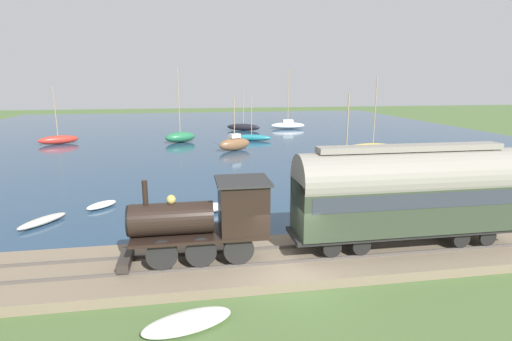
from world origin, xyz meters
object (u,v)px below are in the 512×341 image
(sailboat_navy, at_px, (345,173))
(rowboat_near_shore, at_px, (208,208))
(steam_locomotive, at_px, (210,215))
(beached_dinghy, at_px, (188,322))
(sailboat_teal, at_px, (252,137))
(rowboat_mid_harbor, at_px, (42,221))
(sailboat_black, at_px, (243,127))
(sailboat_red, at_px, (58,139))
(passenger_coach, at_px, (407,191))
(sailboat_green, at_px, (180,137))
(rowboat_far_out, at_px, (102,205))
(sailboat_yellow, at_px, (373,148))
(sailboat_brown, at_px, (235,144))
(sailboat_white, at_px, (288,125))

(sailboat_navy, xyz_separation_m, rowboat_near_shore, (-5.91, 10.59, -0.28))
(steam_locomotive, height_order, beached_dinghy, steam_locomotive)
(steam_locomotive, distance_m, rowboat_near_shore, 7.41)
(sailboat_teal, distance_m, beached_dinghy, 39.13)
(rowboat_mid_harbor, bearing_deg, sailboat_navy, -127.04)
(sailboat_black, bearing_deg, sailboat_red, 136.61)
(passenger_coach, relative_size, sailboat_red, 1.46)
(sailboat_teal, height_order, sailboat_green, sailboat_green)
(rowboat_far_out, distance_m, beached_dinghy, 13.80)
(sailboat_teal, distance_m, rowboat_near_shore, 28.21)
(passenger_coach, bearing_deg, sailboat_yellow, -22.69)
(sailboat_green, relative_size, rowboat_near_shore, 3.19)
(sailboat_green, height_order, rowboat_far_out, sailboat_green)
(rowboat_far_out, distance_m, rowboat_mid_harbor, 3.46)
(rowboat_mid_harbor, bearing_deg, sailboat_black, -77.81)
(sailboat_teal, distance_m, sailboat_green, 8.83)
(steam_locomotive, bearing_deg, rowboat_far_out, 33.38)
(sailboat_yellow, height_order, rowboat_mid_harbor, sailboat_yellow)
(passenger_coach, xyz_separation_m, sailboat_teal, (34.50, 1.19, -2.44))
(sailboat_navy, height_order, sailboat_black, sailboat_navy)
(sailboat_brown, distance_m, rowboat_mid_harbor, 24.56)
(sailboat_navy, relative_size, sailboat_red, 0.95)
(sailboat_teal, bearing_deg, rowboat_mid_harbor, 167.77)
(sailboat_green, xyz_separation_m, rowboat_mid_harbor, (-28.05, 6.67, -0.51))
(sailboat_teal, height_order, rowboat_far_out, sailboat_teal)
(sailboat_white, bearing_deg, sailboat_teal, 151.37)
(rowboat_mid_harbor, xyz_separation_m, beached_dinghy, (-10.44, -7.52, 0.03))
(sailboat_teal, height_order, sailboat_red, sailboat_red)
(sailboat_navy, bearing_deg, sailboat_brown, -5.46)
(sailboat_white, relative_size, sailboat_red, 1.34)
(sailboat_brown, distance_m, sailboat_green, 9.13)
(rowboat_far_out, height_order, rowboat_near_shore, rowboat_near_shore)
(sailboat_teal, distance_m, rowboat_far_out, 28.59)
(passenger_coach, height_order, rowboat_mid_harbor, passenger_coach)
(steam_locomotive, distance_m, beached_dinghy, 4.42)
(sailboat_red, distance_m, rowboat_mid_harbor, 29.99)
(sailboat_teal, distance_m, sailboat_red, 23.19)
(rowboat_far_out, distance_m, rowboat_near_shore, 6.50)
(passenger_coach, relative_size, sailboat_green, 1.11)
(rowboat_near_shore, bearing_deg, sailboat_white, -37.44)
(passenger_coach, distance_m, sailboat_brown, 28.11)
(rowboat_near_shore, bearing_deg, beached_dinghy, 156.62)
(sailboat_yellow, bearing_deg, rowboat_mid_harbor, 129.49)
(rowboat_near_shore, distance_m, beached_dinghy, 11.00)
(rowboat_far_out, relative_size, rowboat_mid_harbor, 0.72)
(sailboat_yellow, bearing_deg, sailboat_white, 15.37)
(sailboat_brown, height_order, rowboat_mid_harbor, sailboat_brown)
(sailboat_white, xyz_separation_m, sailboat_red, (-10.80, 30.82, -0.03))
(passenger_coach, bearing_deg, rowboat_far_out, 57.49)
(sailboat_teal, relative_size, sailboat_brown, 0.98)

